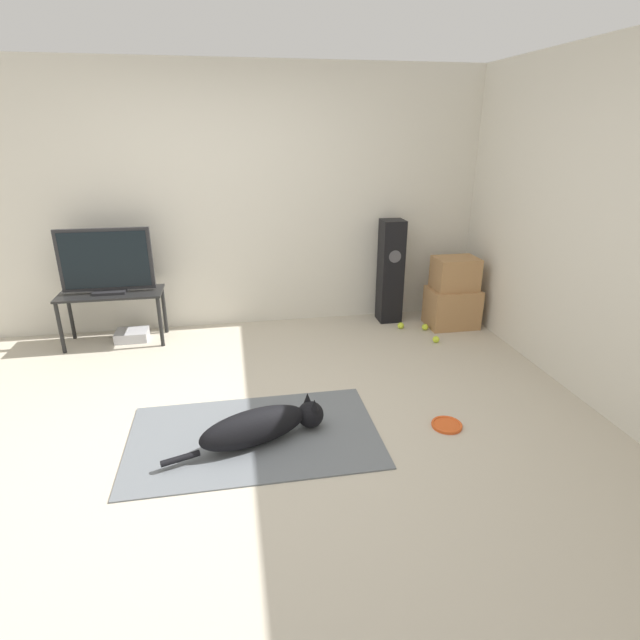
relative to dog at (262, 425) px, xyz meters
The scene contains 15 objects.
ground_plane 0.25m from the dog, 123.72° to the left, with size 12.00×12.00×0.00m, color #BCB29E.
wall_back 2.55m from the dog, 92.96° to the left, with size 8.00×0.06×2.55m.
wall_right 2.74m from the dog, ahead, with size 0.06×8.00×2.55m.
area_rug 0.16m from the dog, 124.64° to the left, with size 1.67×1.01×0.01m.
dog is the anchor object (origin of this frame).
frisbee 1.29m from the dog, ahead, with size 0.21×0.21×0.03m.
cardboard_box_lower 2.75m from the dog, 39.90° to the left, with size 0.50×0.38×0.40m.
cardboard_box_upper 2.80m from the dog, 40.06° to the left, with size 0.43×0.32×0.33m.
floor_speaker 2.58m from the dog, 53.50° to the left, with size 0.23×0.24×1.08m.
tv_stand 2.33m from the dog, 123.32° to the left, with size 0.94×0.40×0.51m.
tv 2.41m from the dog, 123.28° to the left, with size 0.83×0.20×0.60m.
tennis_ball_by_boxes 2.24m from the dog, 37.40° to the left, with size 0.07×0.07×0.07m.
tennis_ball_near_speaker 2.36m from the dog, 48.56° to the left, with size 0.07×0.07×0.07m.
tennis_ball_loose_on_carpet 2.47m from the dog, 43.19° to the left, with size 0.07×0.07×0.07m.
game_console 2.28m from the dog, 120.10° to the left, with size 0.30×0.25×0.09m.
Camera 1 is at (-0.01, -3.00, 1.95)m, focal length 28.00 mm.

